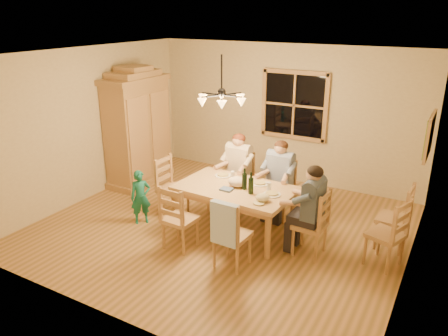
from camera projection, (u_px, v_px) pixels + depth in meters
The scene contains 33 objects.
floor at pixel (222, 227), 7.01m from camera, with size 5.50×5.50×0.00m, color olive.
ceiling at pixel (222, 54), 6.09m from camera, with size 5.50×5.00×0.02m, color white.
wall_back at pixel (285, 114), 8.60m from camera, with size 5.50×0.02×2.70m, color #C5B38B.
wall_left at pixel (89, 124), 7.82m from camera, with size 0.02×5.00×2.70m, color #C5B38B.
wall_right at pixel (419, 180), 5.28m from camera, with size 0.02×5.00×2.70m, color #C5B38B.
window at pixel (294, 105), 8.41m from camera, with size 1.30×0.06×1.30m.
painting at pixel (429, 136), 6.19m from camera, with size 0.06×0.78×0.64m.
chandelier at pixel (222, 99), 6.30m from camera, with size 0.77×0.68×0.71m.
armoire at pixel (138, 131), 8.53m from camera, with size 0.66×1.40×2.30m.
dining_table at pixel (236, 193), 6.64m from camera, with size 1.80×1.15×0.76m.
chair_far_left at pixel (238, 191), 7.64m from camera, with size 0.46×0.44×0.99m.
chair_far_right at pixel (278, 200), 7.25m from camera, with size 0.46×0.44×0.99m.
chair_near_left at pixel (180, 228), 6.32m from camera, with size 0.46×0.44×0.99m.
chair_near_right at pixel (232, 245), 5.88m from camera, with size 0.46×0.44×0.99m.
chair_end_left at pixel (173, 197), 7.37m from camera, with size 0.44×0.46×0.99m.
chair_end_right at pixel (309, 234), 6.15m from camera, with size 0.44×0.46×0.99m.
adult_woman at pixel (238, 162), 7.45m from camera, with size 0.41×0.44×0.87m.
adult_plaid_man at pixel (280, 170), 7.07m from camera, with size 0.41×0.44×0.87m.
adult_slate_man at pixel (312, 200), 5.97m from camera, with size 0.44×0.41×0.87m.
towel at pixel (225, 224), 5.60m from camera, with size 0.38×0.10×0.58m, color #ACC3E9.
wine_bottle_a at pixel (245, 179), 6.47m from camera, with size 0.08×0.08×0.33m, color black.
wine_bottle_b at pixel (251, 183), 6.32m from camera, with size 0.08×0.08×0.33m, color black.
plate_woman at pixel (223, 176), 7.03m from camera, with size 0.26×0.26×0.02m, color white.
plate_plaid at pixel (260, 184), 6.70m from camera, with size 0.26×0.26×0.02m, color white.
plate_slate at pixel (272, 194), 6.31m from camera, with size 0.26×0.26×0.02m, color white.
wine_glass_a at pixel (233, 176), 6.86m from camera, with size 0.06×0.06×0.14m, color silver.
wine_glass_b at pixel (269, 187), 6.43m from camera, with size 0.06×0.06×0.14m, color silver.
cap at pixel (262, 198), 6.10m from camera, with size 0.20×0.20×0.11m, color #C3B682.
napkin at pixel (227, 189), 6.48m from camera, with size 0.18×0.14×0.03m, color #4F6391.
cloth_bundle at pixel (237, 182), 6.59m from camera, with size 0.28×0.22×0.15m, color beige.
child at pixel (141, 197), 7.02m from camera, with size 0.33×0.21×0.89m, color #1A7665.
chair_spare_front at pixel (384, 245), 5.88m from camera, with size 0.54×0.55×0.99m.
chair_spare_back at pixel (391, 228), 6.33m from camera, with size 0.44×0.46×0.99m.
Camera 1 is at (3.11, -5.44, 3.29)m, focal length 35.00 mm.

